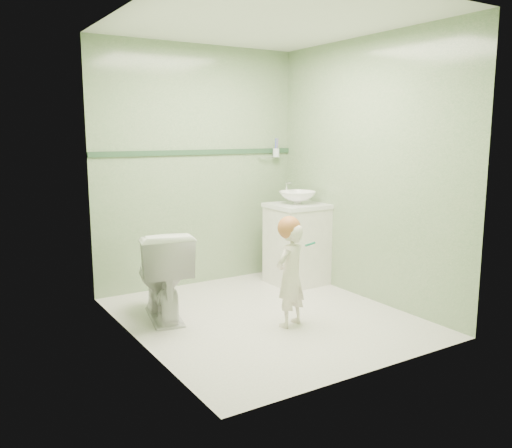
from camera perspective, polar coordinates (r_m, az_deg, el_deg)
ground at (r=4.61m, az=1.00°, el=-9.86°), size 2.50×2.50×0.00m
room_shell at (r=4.36m, az=1.05°, el=5.16°), size 2.50×2.54×2.40m
trim_stripe at (r=5.43m, az=-6.16°, el=7.62°), size 2.20×0.02×0.05m
vanity at (r=5.52m, az=4.37°, el=-2.27°), size 0.52×0.50×0.80m
counter at (r=5.45m, az=4.43°, el=1.95°), size 0.54×0.52×0.04m
basin at (r=5.44m, az=4.44°, el=2.83°), size 0.37×0.37×0.13m
faucet at (r=5.58m, az=3.32°, el=3.84°), size 0.03×0.13×0.18m
cup_holder at (r=5.83m, az=2.08°, el=7.60°), size 0.26×0.07×0.21m
toilet at (r=4.55m, az=-9.97°, el=-5.26°), size 0.57×0.82×0.76m
toddler at (r=4.31m, az=3.69°, el=-5.48°), size 0.35×0.29×0.84m
hair_cap at (r=4.24m, az=3.55°, el=-0.39°), size 0.19×0.19×0.19m
teal_toothbrush at (r=4.23m, az=5.68°, el=-2.10°), size 0.10×0.14×0.08m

